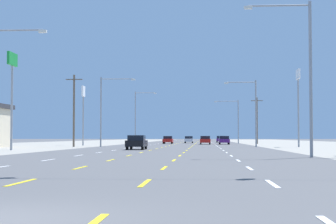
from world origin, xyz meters
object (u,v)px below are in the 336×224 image
object	(u,v)px
streetlight_left_row_2	(137,113)
streetlight_right_row_2	(235,117)
sedan_inner_left_midfar	(168,140)
streetlight_left_row_1	(105,106)
streetlight_right_row_0	(304,66)
sedan_inner_left_nearest	(137,142)
pole_sign_left_row_1	(12,76)
hatchback_far_right_farther	(220,139)
sedan_inner_right_near	(205,140)
sedan_far_right_mid	(224,140)
pole_sign_right_row_2	(298,90)
streetlight_right_row_1	(252,108)
pole_sign_left_row_2	(83,102)
sedan_center_turn_far	(189,139)
streetlight_left_row_0	(2,81)

from	to	relation	value
streetlight_left_row_2	streetlight_right_row_2	distance (m)	19.32
sedan_inner_left_midfar	streetlight_left_row_1	world-z (taller)	streetlight_left_row_1
streetlight_right_row_0	sedan_inner_left_midfar	bearing A→B (deg)	100.67
sedan_inner_left_nearest	streetlight_left_row_2	world-z (taller)	streetlight_left_row_2
pole_sign_left_row_1	streetlight_right_row_0	xyz separation A→B (m)	(24.99, -17.36, -1.44)
hatchback_far_right_farther	streetlight_right_row_2	size ratio (longest dim) A/B	0.46
sedan_inner_right_near	hatchback_far_right_farther	distance (m)	34.41
sedan_inner_left_midfar	streetlight_left_row_2	xyz separation A→B (m)	(-6.36, 4.26, 5.20)
sedan_inner_left_nearest	pole_sign_left_row_1	distance (m)	13.91
sedan_inner_right_near	sedan_far_right_mid	size ratio (longest dim) A/B	1.00
pole_sign_right_row_2	streetlight_right_row_2	xyz separation A→B (m)	(-5.94, 37.28, -2.24)
pole_sign_left_row_1	streetlight_left_row_1	size ratio (longest dim) A/B	1.03
sedan_inner_left_midfar	streetlight_right_row_1	size ratio (longest dim) A/B	0.52
sedan_inner_right_near	pole_sign_left_row_2	world-z (taller)	pole_sign_left_row_2
sedan_center_turn_far	streetlight_right_row_0	world-z (taller)	streetlight_right_row_0
sedan_center_turn_far	pole_sign_right_row_2	world-z (taller)	pole_sign_right_row_2
sedan_center_turn_far	streetlight_left_row_2	xyz separation A→B (m)	(-9.95, -9.09, 5.20)
sedan_inner_left_midfar	streetlight_right_row_0	size ratio (longest dim) A/B	0.45
pole_sign_right_row_2	streetlight_left_row_2	size ratio (longest dim) A/B	0.97
sedan_far_right_mid	pole_sign_left_row_2	xyz separation A→B (m)	(-21.87, -13.39, 5.85)
sedan_center_turn_far	streetlight_left_row_1	world-z (taller)	streetlight_left_row_1
streetlight_left_row_1	streetlight_right_row_1	distance (m)	19.32
hatchback_far_right_farther	streetlight_left_row_0	distance (m)	96.35
sedan_far_right_mid	hatchback_far_right_farther	distance (m)	33.43
sedan_inner_right_near	pole_sign_left_row_1	xyz separation A→B (m)	(-18.92, -43.16, 6.43)
streetlight_right_row_1	pole_sign_left_row_1	bearing A→B (deg)	-142.01
streetlight_left_row_1	streetlight_right_row_1	bearing A→B (deg)	0.00
streetlight_right_row_1	streetlight_left_row_2	distance (m)	41.66
sedan_inner_right_near	streetlight_right_row_2	xyz separation A→B (m)	(5.92, 13.19, 4.35)
sedan_inner_right_near	pole_sign_left_row_1	size ratio (longest dim) A/B	0.47
streetlight_right_row_0	streetlight_right_row_2	xyz separation A→B (m)	(-0.15, 73.70, -0.65)
sedan_inner_right_near	streetlight_left_row_2	bearing A→B (deg)	135.41
streetlight_right_row_2	streetlight_left_row_0	bearing A→B (deg)	-104.73
streetlight_right_row_0	streetlight_right_row_2	bearing A→B (deg)	90.12
pole_sign_left_row_1	pole_sign_left_row_2	distance (m)	30.57
sedan_inner_left_nearest	pole_sign_right_row_2	xyz separation A→B (m)	(18.95, 15.57, 6.59)
sedan_inner_left_midfar	sedan_center_turn_far	size ratio (longest dim) A/B	1.00
sedan_inner_left_midfar	sedan_far_right_mid	bearing A→B (deg)	-38.30
streetlight_right_row_2	pole_sign_right_row_2	bearing A→B (deg)	-80.95
sedan_inner_left_midfar	streetlight_left_row_0	xyz separation A→B (m)	(-6.44, -69.45, 4.18)
sedan_inner_right_near	streetlight_right_row_2	world-z (taller)	streetlight_right_row_2
streetlight_right_row_0	pole_sign_right_row_2	bearing A→B (deg)	80.97
hatchback_far_right_farther	streetlight_left_row_0	xyz separation A→B (m)	(-17.04, -94.74, 4.15)
sedan_inner_left_nearest	streetlight_right_row_1	world-z (taller)	streetlight_right_row_1
streetlight_left_row_1	streetlight_right_row_0	bearing A→B (deg)	-62.30
sedan_inner_left_midfar	streetlight_right_row_0	xyz separation A→B (m)	(13.09, -69.45, 4.99)
streetlight_left_row_2	hatchback_far_right_farther	bearing A→B (deg)	51.14
sedan_inner_right_near	pole_sign_left_row_1	bearing A→B (deg)	-113.67
hatchback_far_right_farther	pole_sign_right_row_2	bearing A→B (deg)	-81.92
sedan_inner_left_nearest	hatchback_far_right_farther	world-z (taller)	hatchback_far_right_farther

